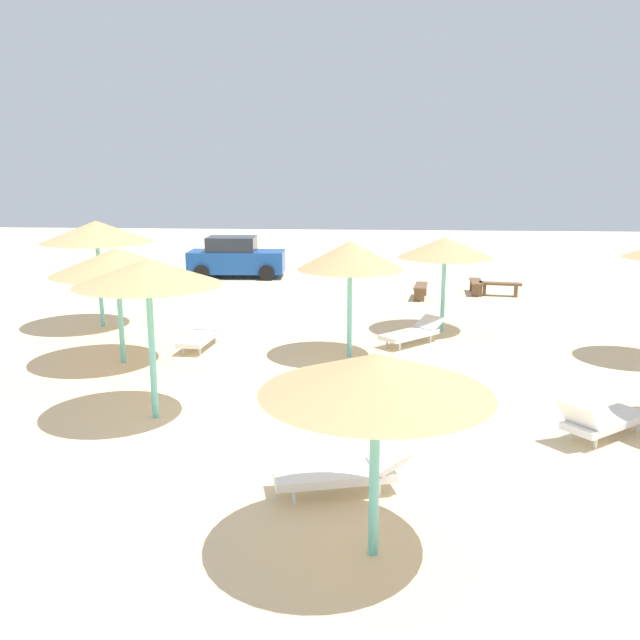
# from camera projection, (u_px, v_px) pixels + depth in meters

# --- Properties ---
(ground_plane) EXTENTS (80.00, 80.00, 0.00)m
(ground_plane) POSITION_uv_depth(u_px,v_px,m) (307.00, 420.00, 12.22)
(ground_plane) COLOR beige
(parasol_1) EXTENTS (3.04, 3.04, 2.72)m
(parasol_1) POSITION_uv_depth(u_px,v_px,m) (117.00, 261.00, 15.34)
(parasol_1) COLOR #6BC6BC
(parasol_1) RESTS_ON ground
(parasol_2) EXTENTS (2.62, 2.62, 2.65)m
(parasol_2) POSITION_uv_depth(u_px,v_px,m) (445.00, 248.00, 18.48)
(parasol_2) COLOR #6BC6BC
(parasol_2) RESTS_ON ground
(parasol_3) EXTENTS (2.67, 2.67, 2.47)m
(parasol_3) POSITION_uv_depth(u_px,v_px,m) (376.00, 375.00, 7.47)
(parasol_3) COLOR #6BC6BC
(parasol_3) RESTS_ON ground
(parasol_4) EXTENTS (3.09, 3.09, 3.06)m
(parasol_4) POSITION_uv_depth(u_px,v_px,m) (96.00, 232.00, 18.94)
(parasol_4) COLOR #6BC6BC
(parasol_4) RESTS_ON ground
(parasol_5) EXTENTS (2.54, 2.54, 2.82)m
(parasol_5) POSITION_uv_depth(u_px,v_px,m) (350.00, 256.00, 15.84)
(parasol_5) COLOR #6BC6BC
(parasol_5) RESTS_ON ground
(parasol_6) EXTENTS (2.61, 2.61, 2.94)m
(parasol_6) POSITION_uv_depth(u_px,v_px,m) (148.00, 273.00, 11.75)
(parasol_6) COLOR #6BC6BC
(parasol_6) RESTS_ON ground
(lounger_0) EXTENTS (1.84, 1.65, 0.81)m
(lounger_0) POSITION_uv_depth(u_px,v_px,m) (602.00, 420.00, 11.32)
(lounger_0) COLOR white
(lounger_0) RESTS_ON ground
(lounger_1) EXTENTS (0.80, 1.92, 0.75)m
(lounger_1) POSITION_uv_depth(u_px,v_px,m) (201.00, 335.00, 17.17)
(lounger_1) COLOR white
(lounger_1) RESTS_ON ground
(lounger_2) EXTENTS (1.79, 1.81, 0.64)m
(lounger_2) POSITION_uv_depth(u_px,v_px,m) (413.00, 332.00, 17.49)
(lounger_2) COLOR white
(lounger_2) RESTS_ON ground
(lounger_3) EXTENTS (2.01, 1.11, 0.64)m
(lounger_3) POSITION_uv_depth(u_px,v_px,m) (343.00, 471.00, 9.42)
(lounger_3) COLOR white
(lounger_3) RESTS_ON ground
(bench_0) EXTENTS (1.55, 0.64, 0.49)m
(bench_0) POSITION_uv_depth(u_px,v_px,m) (500.00, 286.00, 24.19)
(bench_0) COLOR brown
(bench_0) RESTS_ON ground
(bench_1) EXTENTS (0.50, 1.52, 0.49)m
(bench_1) POSITION_uv_depth(u_px,v_px,m) (476.00, 285.00, 24.61)
(bench_1) COLOR brown
(bench_1) RESTS_ON ground
(bench_2) EXTENTS (0.61, 1.54, 0.49)m
(bench_2) POSITION_uv_depth(u_px,v_px,m) (420.00, 289.00, 23.72)
(bench_2) COLOR brown
(bench_2) RESTS_ON ground
(parked_car) EXTENTS (4.08, 2.15, 1.72)m
(parked_car) POSITION_uv_depth(u_px,v_px,m) (236.00, 258.00, 28.35)
(parked_car) COLOR #194C9E
(parked_car) RESTS_ON ground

